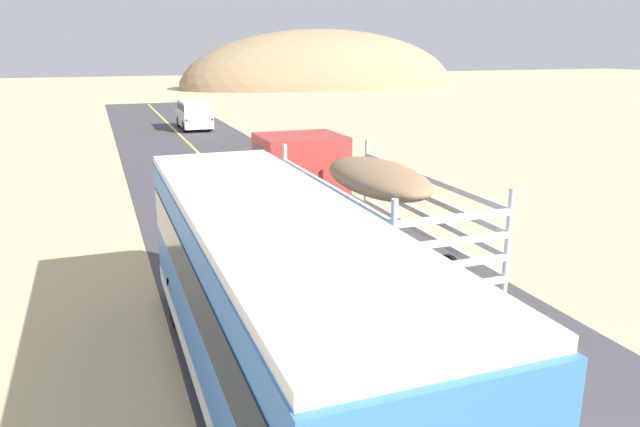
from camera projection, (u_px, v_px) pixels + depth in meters
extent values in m
cube|color=#B2332D|center=(301.00, 171.00, 18.53)|extent=(2.50, 2.20, 2.20)
cube|color=#192333|center=(300.00, 156.00, 18.40)|extent=(2.53, 1.54, 0.70)
cube|color=brown|center=(375.00, 261.00, 13.94)|extent=(2.50, 6.40, 0.24)
cylinder|color=silver|center=(285.00, 185.00, 16.05)|extent=(0.12, 0.12, 2.20)
cylinder|color=silver|center=(366.00, 179.00, 16.85)|extent=(0.12, 0.12, 2.20)
cylinder|color=silver|center=(393.00, 261.00, 10.38)|extent=(0.12, 0.12, 2.20)
cylinder|color=silver|center=(508.00, 246.00, 11.18)|extent=(0.12, 0.12, 2.20)
cube|color=silver|center=(327.00, 243.00, 13.39)|extent=(0.08, 6.30, 0.12)
cube|color=silver|center=(422.00, 232.00, 14.20)|extent=(0.08, 6.30, 0.12)
cube|color=silver|center=(451.00, 288.00, 10.94)|extent=(2.40, 0.08, 0.12)
cube|color=silver|center=(327.00, 225.00, 13.27)|extent=(0.08, 6.30, 0.12)
cube|color=silver|center=(423.00, 214.00, 14.08)|extent=(0.08, 6.30, 0.12)
cube|color=silver|center=(452.00, 265.00, 10.82)|extent=(2.40, 0.08, 0.12)
cube|color=silver|center=(327.00, 205.00, 13.15)|extent=(0.08, 6.30, 0.12)
cube|color=silver|center=(424.00, 196.00, 13.96)|extent=(0.08, 6.30, 0.12)
cube|color=silver|center=(454.00, 242.00, 10.70)|extent=(2.40, 0.08, 0.12)
cube|color=silver|center=(327.00, 186.00, 13.03)|extent=(0.08, 6.30, 0.12)
cube|color=silver|center=(425.00, 177.00, 13.85)|extent=(0.08, 6.30, 0.12)
cube|color=silver|center=(455.00, 218.00, 10.59)|extent=(2.40, 0.08, 0.12)
ellipsoid|color=#8C6B4C|center=(377.00, 177.00, 13.42)|extent=(1.75, 3.84, 0.70)
cylinder|color=black|center=(267.00, 213.00, 18.49)|extent=(0.32, 1.10, 1.10)
cylinder|color=black|center=(333.00, 207.00, 19.23)|extent=(0.32, 1.10, 1.10)
cylinder|color=black|center=(354.00, 294.00, 12.46)|extent=(0.32, 1.10, 1.10)
cylinder|color=black|center=(445.00, 280.00, 13.19)|extent=(0.32, 1.10, 1.10)
cube|color=#3872C6|center=(273.00, 300.00, 9.34)|extent=(2.50, 10.00, 2.70)
cube|color=white|center=(271.00, 211.00, 8.95)|extent=(2.45, 9.80, 0.16)
cube|color=#192333|center=(272.00, 271.00, 9.21)|extent=(2.54, 9.20, 0.80)
cube|color=silver|center=(274.00, 366.00, 9.64)|extent=(2.53, 9.80, 0.36)
cylinder|color=black|center=(178.00, 301.00, 12.22)|extent=(0.30, 1.00, 1.00)
cylinder|color=black|center=(281.00, 286.00, 12.96)|extent=(0.30, 1.00, 1.00)
cube|color=silver|center=(194.00, 119.00, 41.42)|extent=(1.90, 4.60, 0.90)
cube|color=silver|center=(194.00, 107.00, 41.05)|extent=(1.75, 3.59, 0.80)
cube|color=#192333|center=(194.00, 106.00, 41.05)|extent=(1.79, 3.22, 0.44)
cube|color=silver|center=(200.00, 128.00, 39.50)|extent=(1.86, 0.20, 0.24)
cube|color=red|center=(186.00, 120.00, 39.03)|extent=(0.16, 0.06, 0.14)
cube|color=red|center=(212.00, 119.00, 39.59)|extent=(0.16, 0.06, 0.14)
cylinder|color=black|center=(179.00, 121.00, 42.51)|extent=(0.26, 0.76, 0.76)
cylinder|color=black|center=(203.00, 120.00, 43.06)|extent=(0.26, 0.76, 0.76)
cylinder|color=black|center=(185.00, 126.00, 39.93)|extent=(0.26, 0.76, 0.76)
cylinder|color=black|center=(210.00, 125.00, 40.48)|extent=(0.26, 0.76, 0.76)
ellipsoid|color=#997C5A|center=(322.00, 87.00, 84.54)|extent=(39.79, 19.42, 15.70)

